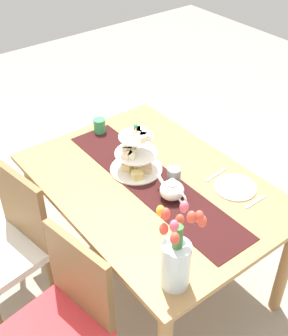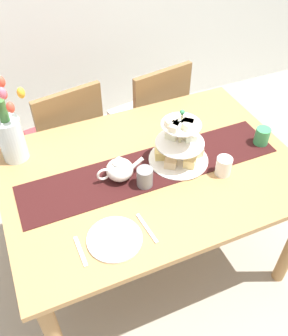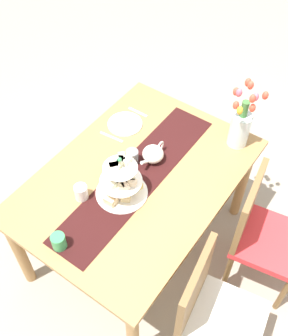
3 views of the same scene
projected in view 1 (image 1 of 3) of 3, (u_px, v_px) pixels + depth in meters
name	position (u px, v px, depth m)	size (l,w,h in m)	color
ground_plane	(151.00, 273.00, 2.94)	(8.00, 8.00, 0.00)	gray
dining_table	(152.00, 198.00, 2.54)	(1.45, 1.03, 0.77)	#A37747
chair_left	(64.00, 316.00, 2.11)	(0.48, 0.48, 0.91)	brown
chair_right	(10.00, 240.00, 2.49)	(0.48, 0.48, 0.91)	brown
table_runner	(153.00, 182.00, 2.48)	(1.30, 0.28, 0.00)	black
tiered_cake_stand	(136.00, 155.00, 2.51)	(0.30, 0.30, 0.30)	beige
teapot	(172.00, 190.00, 2.34)	(0.24, 0.13, 0.14)	white
tulip_vase	(176.00, 257.00, 1.83)	(0.20, 0.20, 0.45)	silver
dinner_plate_left	(235.00, 187.00, 2.44)	(0.23, 0.23, 0.01)	white
fork_left	(255.00, 202.00, 2.35)	(0.02, 0.15, 0.01)	silver
knife_left	(216.00, 175.00, 2.53)	(0.01, 0.17, 0.01)	silver
mug_grey	(174.00, 176.00, 2.44)	(0.08, 0.08, 0.10)	slate
mug_white_text	(143.00, 141.00, 2.72)	(0.08, 0.08, 0.10)	white
mug_orange	(100.00, 126.00, 2.86)	(0.08, 0.08, 0.10)	#389356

